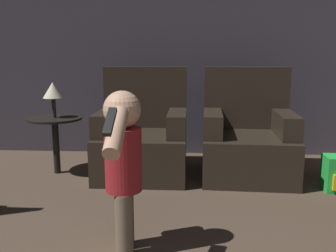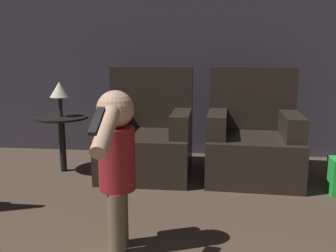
{
  "view_description": "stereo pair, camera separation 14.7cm",
  "coord_description": "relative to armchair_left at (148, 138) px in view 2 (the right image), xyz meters",
  "views": [
    {
      "loc": [
        0.07,
        0.41,
        1.09
      ],
      "look_at": [
        -0.08,
        3.01,
        0.59
      ],
      "focal_mm": 40.0,
      "sensor_mm": 36.0,
      "label": 1
    },
    {
      "loc": [
        0.22,
        0.42,
        1.09
      ],
      "look_at": [
        -0.08,
        3.01,
        0.59
      ],
      "focal_mm": 40.0,
      "sensor_mm": 36.0,
      "label": 2
    }
  ],
  "objects": [
    {
      "name": "armchair_right",
      "position": [
        0.95,
        -0.0,
        0.0
      ],
      "size": [
        0.83,
        0.84,
        0.97
      ],
      "rotation": [
        0.0,
        0.0,
        -0.05
      ],
      "color": "black",
      "rests_on": "ground_plane"
    },
    {
      "name": "wall_back",
      "position": [
        0.35,
        0.74,
        0.97
      ],
      "size": [
        8.4,
        0.05,
        2.6
      ],
      "color": "#3D3842",
      "rests_on": "ground_plane"
    },
    {
      "name": "person_toddler",
      "position": [
        0.07,
        -1.44,
        0.21
      ],
      "size": [
        0.2,
        0.62,
        0.91
      ],
      "rotation": [
        0.0,
        0.0,
        1.69
      ],
      "color": "brown",
      "rests_on": "ground_plane"
    },
    {
      "name": "side_table",
      "position": [
        -0.8,
        -0.07,
        0.11
      ],
      "size": [
        0.49,
        0.49,
        0.52
      ],
      "color": "black",
      "rests_on": "ground_plane"
    },
    {
      "name": "lamp",
      "position": [
        -0.8,
        -0.07,
        0.44
      ],
      "size": [
        0.18,
        0.18,
        0.32
      ],
      "color": "#262626",
      "rests_on": "side_table"
    },
    {
      "name": "armchair_left",
      "position": [
        0.0,
        0.0,
        0.0
      ],
      "size": [
        0.8,
        0.81,
        0.97
      ],
      "rotation": [
        0.0,
        0.0,
        0.0
      ],
      "color": "black",
      "rests_on": "ground_plane"
    }
  ]
}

